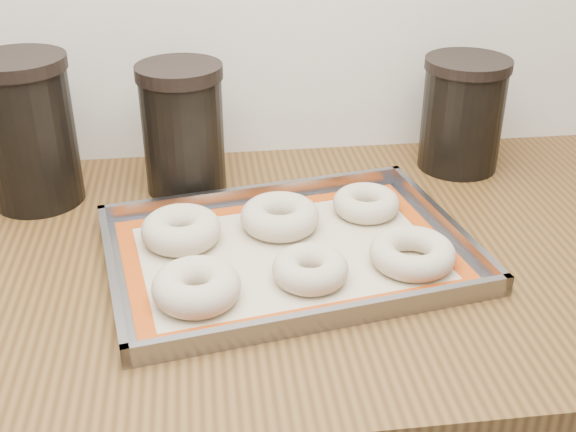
{
  "coord_description": "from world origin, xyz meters",
  "views": [
    {
      "loc": [
        -0.08,
        0.86,
        1.4
      ],
      "look_at": [
        0.02,
        1.65,
        0.96
      ],
      "focal_mm": 45.0,
      "sensor_mm": 36.0,
      "label": 1
    }
  ],
  "objects": [
    {
      "name": "countertop",
      "position": [
        0.0,
        1.68,
        0.88
      ],
      "size": [
        3.06,
        0.68,
        0.04
      ],
      "primitive_type": "cube",
      "color": "brown",
      "rests_on": "cabinet"
    },
    {
      "name": "baking_tray",
      "position": [
        0.02,
        1.65,
        0.91
      ],
      "size": [
        0.51,
        0.4,
        0.03
      ],
      "rotation": [
        0.0,
        0.0,
        0.17
      ],
      "color": "gray",
      "rests_on": "countertop"
    },
    {
      "name": "baking_mat",
      "position": [
        0.02,
        1.65,
        0.9
      ],
      "size": [
        0.46,
        0.36,
        0.0
      ],
      "rotation": [
        0.0,
        0.0,
        0.17
      ],
      "color": "#C6B793",
      "rests_on": "baking_tray"
    },
    {
      "name": "bagel_front_left",
      "position": [
        -0.1,
        1.56,
        0.92
      ],
      "size": [
        0.11,
        0.11,
        0.04
      ],
      "primitive_type": "torus",
      "rotation": [
        0.0,
        0.0,
        0.08
      ],
      "color": "beige",
      "rests_on": "baking_mat"
    },
    {
      "name": "bagel_front_mid",
      "position": [
        0.04,
        1.59,
        0.92
      ],
      "size": [
        0.1,
        0.1,
        0.03
      ],
      "primitive_type": "torus",
      "rotation": [
        0.0,
        0.0,
        -0.13
      ],
      "color": "beige",
      "rests_on": "baking_mat"
    },
    {
      "name": "bagel_front_right",
      "position": [
        0.17,
        1.61,
        0.92
      ],
      "size": [
        0.13,
        0.13,
        0.03
      ],
      "primitive_type": "torus",
      "rotation": [
        0.0,
        0.0,
        0.22
      ],
      "color": "beige",
      "rests_on": "baking_mat"
    },
    {
      "name": "bagel_back_left",
      "position": [
        -0.12,
        1.7,
        0.92
      ],
      "size": [
        0.12,
        0.12,
        0.04
      ],
      "primitive_type": "torus",
      "rotation": [
        0.0,
        0.0,
        -0.11
      ],
      "color": "beige",
      "rests_on": "baking_mat"
    },
    {
      "name": "bagel_back_mid",
      "position": [
        0.01,
        1.72,
        0.92
      ],
      "size": [
        0.12,
        0.12,
        0.04
      ],
      "primitive_type": "torus",
      "rotation": [
        0.0,
        0.0,
        -0.12
      ],
      "color": "beige",
      "rests_on": "baking_mat"
    },
    {
      "name": "bagel_back_right",
      "position": [
        0.14,
        1.75,
        0.92
      ],
      "size": [
        0.13,
        0.13,
        0.03
      ],
      "primitive_type": "torus",
      "rotation": [
        0.0,
        0.0,
        0.5
      ],
      "color": "beige",
      "rests_on": "baking_mat"
    },
    {
      "name": "canister_left",
      "position": [
        -0.33,
        1.86,
        1.01
      ],
      "size": [
        0.14,
        0.14,
        0.22
      ],
      "color": "black",
      "rests_on": "countertop"
    },
    {
      "name": "canister_mid",
      "position": [
        -0.11,
        1.87,
        1.0
      ],
      "size": [
        0.13,
        0.13,
        0.2
      ],
      "color": "black",
      "rests_on": "countertop"
    },
    {
      "name": "canister_right",
      "position": [
        0.33,
        1.9,
        0.99
      ],
      "size": [
        0.13,
        0.13,
        0.18
      ],
      "color": "black",
      "rests_on": "countertop"
    }
  ]
}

